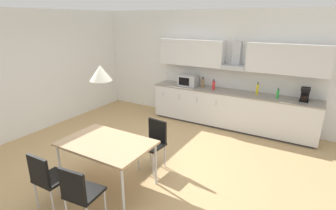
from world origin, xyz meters
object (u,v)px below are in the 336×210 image
(bottle_brown, at_px, (203,83))
(pendant_lamp, at_px, (101,73))
(bottle_green, at_px, (278,94))
(dining_table, at_px, (106,145))
(chair_near_left, at_px, (47,176))
(chair_far_right, at_px, (154,139))
(coffee_maker, at_px, (305,94))
(chair_near_right, at_px, (79,191))
(bottle_yellow, at_px, (257,89))
(microwave, at_px, (188,80))
(bottle_red, at_px, (214,85))

(bottle_brown, xyz_separation_m, pendant_lamp, (-0.16, -3.34, 0.81))
(bottle_green, relative_size, dining_table, 0.16)
(bottle_brown, bearing_deg, chair_near_left, -96.37)
(bottle_green, height_order, bottle_brown, bottle_brown)
(chair_far_right, height_order, chair_near_left, same)
(coffee_maker, relative_size, chair_far_right, 0.34)
(pendant_lamp, bearing_deg, bottle_brown, 87.34)
(chair_near_right, distance_m, chair_far_right, 1.69)
(chair_far_right, bearing_deg, bottle_yellow, 65.21)
(microwave, bearing_deg, bottle_yellow, 1.50)
(microwave, bearing_deg, bottle_brown, 2.28)
(bottle_yellow, height_order, chair_near_right, bottle_yellow)
(coffee_maker, distance_m, chair_far_right, 3.34)
(microwave, xyz_separation_m, chair_far_right, (0.56, -2.49, -0.51))
(microwave, xyz_separation_m, bottle_brown, (0.40, 0.02, -0.02))
(chair_far_right, distance_m, chair_near_left, 1.80)
(dining_table, bearing_deg, coffee_maker, 53.68)
(microwave, height_order, bottle_red, microwave)
(chair_near_right, bearing_deg, microwave, 97.69)
(chair_near_right, xyz_separation_m, chair_far_right, (-0.00, 1.69, 0.00))
(bottle_red, relative_size, dining_table, 0.18)
(microwave, relative_size, bottle_green, 2.10)
(bottle_green, xyz_separation_m, dining_table, (-1.94, -3.30, -0.29))
(bottle_red, bearing_deg, bottle_brown, 173.94)
(bottle_green, xyz_separation_m, chair_near_left, (-2.26, -4.15, -0.47))
(chair_far_right, bearing_deg, chair_near_right, -89.99)
(coffee_maker, xyz_separation_m, bottle_brown, (-2.31, -0.01, -0.03))
(chair_near_right, height_order, chair_near_left, same)
(bottle_yellow, xyz_separation_m, dining_table, (-1.49, -3.37, -0.32))
(bottle_yellow, height_order, bottle_red, bottle_yellow)
(chair_near_right, relative_size, chair_far_right, 1.00)
(coffee_maker, height_order, bottle_green, coffee_maker)
(coffee_maker, bearing_deg, bottle_red, -178.78)
(dining_table, bearing_deg, bottle_brown, 87.34)
(coffee_maker, relative_size, chair_near_right, 0.34)
(dining_table, relative_size, chair_near_left, 1.60)
(bottle_green, bearing_deg, pendant_lamp, -120.46)
(bottle_green, bearing_deg, chair_far_right, -123.39)
(microwave, height_order, chair_near_left, microwave)
(bottle_red, xyz_separation_m, bottle_brown, (-0.30, 0.03, 0.01))
(bottle_yellow, distance_m, bottle_brown, 1.34)
(bottle_red, relative_size, chair_near_right, 0.29)
(bottle_red, xyz_separation_m, chair_near_right, (-0.14, -4.16, -0.48))
(chair_far_right, bearing_deg, bottle_red, 86.82)
(bottle_red, bearing_deg, chair_near_left, -100.50)
(bottle_yellow, height_order, bottle_brown, bottle_yellow)
(bottle_brown, xyz_separation_m, chair_near_right, (0.17, -4.19, -0.49))
(coffee_maker, distance_m, bottle_green, 0.53)
(microwave, distance_m, bottle_brown, 0.40)
(bottle_green, relative_size, chair_near_left, 0.26)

